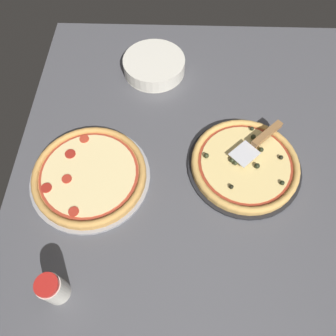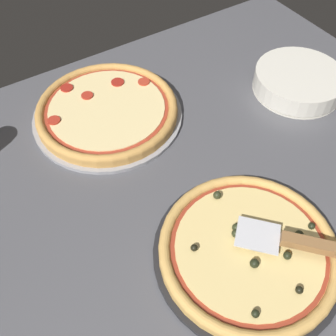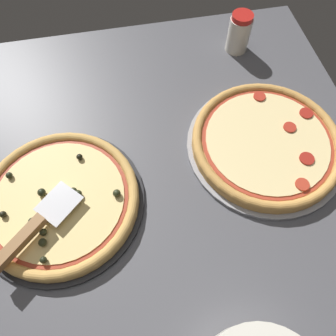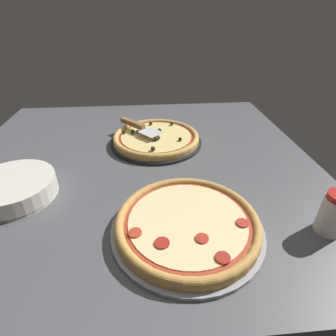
% 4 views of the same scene
% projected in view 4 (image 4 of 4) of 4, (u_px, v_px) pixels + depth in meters
% --- Properties ---
extents(ground_plane, '(1.27, 1.22, 0.04)m').
position_uv_depth(ground_plane, '(138.00, 165.00, 0.96)').
color(ground_plane, '#4C4C51').
extents(pizza_pan_front, '(0.37, 0.37, 0.01)m').
position_uv_depth(pizza_pan_front, '(156.00, 141.00, 1.07)').
color(pizza_pan_front, black).
rests_on(pizza_pan_front, ground_plane).
extents(pizza_front, '(0.34, 0.34, 0.04)m').
position_uv_depth(pizza_front, '(156.00, 137.00, 1.06)').
color(pizza_front, tan).
rests_on(pizza_front, pizza_pan_front).
extents(pizza_pan_back, '(0.38, 0.38, 0.01)m').
position_uv_depth(pizza_pan_back, '(187.00, 228.00, 0.66)').
color(pizza_pan_back, '#939399').
rests_on(pizza_pan_back, ground_plane).
extents(pizza_back, '(0.36, 0.36, 0.03)m').
position_uv_depth(pizza_back, '(187.00, 222.00, 0.65)').
color(pizza_back, '#C68E47').
rests_on(pizza_back, pizza_pan_back).
extents(serving_spatula, '(0.18, 0.19, 0.02)m').
position_uv_depth(serving_spatula, '(136.00, 125.00, 1.08)').
color(serving_spatula, silver).
rests_on(serving_spatula, pizza_front).
extents(plate_stack, '(0.24, 0.24, 0.06)m').
position_uv_depth(plate_stack, '(14.00, 188.00, 0.76)').
color(plate_stack, silver).
rests_on(plate_stack, ground_plane).
extents(parmesan_shaker, '(0.06, 0.06, 0.11)m').
position_uv_depth(parmesan_shaker, '(334.00, 214.00, 0.63)').
color(parmesan_shaker, silver).
rests_on(parmesan_shaker, ground_plane).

